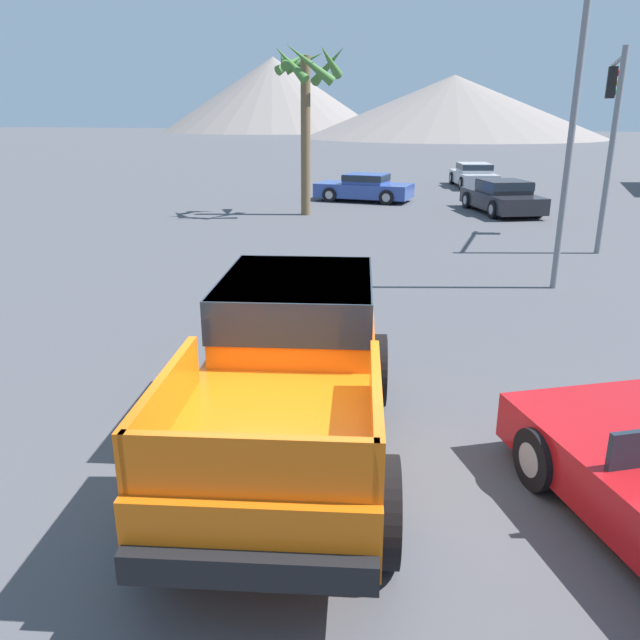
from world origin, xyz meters
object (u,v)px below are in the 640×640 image
parked_car_blue (364,187)px  street_lamp_post (585,25)px  palm_tree_short (307,87)px  traffic_light_main (613,112)px  orange_pickup_truck (292,359)px  parked_car_dark (502,196)px  parked_car_silver (473,175)px

parked_car_blue → street_lamp_post: (8.02, -12.83, 4.74)m
street_lamp_post → palm_tree_short: street_lamp_post is taller
street_lamp_post → parked_car_blue: bearing=122.0°
traffic_light_main → orange_pickup_truck: bearing=164.2°
traffic_light_main → palm_tree_short: (-10.14, 2.44, 0.89)m
parked_car_dark → parked_car_silver: bearing=75.9°
parked_car_dark → parked_car_silver: (-2.14, 9.14, -0.01)m
parked_car_blue → parked_car_dark: bearing=-103.4°
palm_tree_short → parked_car_dark: bearing=23.6°
traffic_light_main → palm_tree_short: size_ratio=0.87×
parked_car_silver → palm_tree_short: palm_tree_short is taller
orange_pickup_truck → street_lamp_post: size_ratio=0.61×
traffic_light_main → palm_tree_short: bearing=76.5°
parked_car_blue → palm_tree_short: palm_tree_short is taller
orange_pickup_truck → palm_tree_short: bearing=94.3°
traffic_light_main → palm_tree_short: palm_tree_short is taller
parked_car_dark → palm_tree_short: palm_tree_short is taller
street_lamp_post → parked_car_silver: bearing=101.4°
parked_car_blue → traffic_light_main: size_ratio=0.79×
traffic_light_main → street_lamp_post: (-1.16, -5.74, 1.60)m
parked_car_silver → parked_car_blue: bearing=-136.1°
parked_car_blue → street_lamp_post: size_ratio=0.46×
parked_car_silver → traffic_light_main: traffic_light_main is taller
parked_car_blue → traffic_light_main: (9.18, -7.09, 3.14)m
traffic_light_main → palm_tree_short: 10.47m
parked_car_silver → traffic_light_main: bearing=-88.9°
street_lamp_post → parked_car_dark: bearing=99.9°
orange_pickup_truck → parked_car_dark: orange_pickup_truck is taller
palm_tree_short → street_lamp_post: bearing=-42.3°
orange_pickup_truck → parked_car_silver: orange_pickup_truck is taller
parked_car_dark → orange_pickup_truck: bearing=-119.9°
orange_pickup_truck → parked_car_silver: 28.83m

